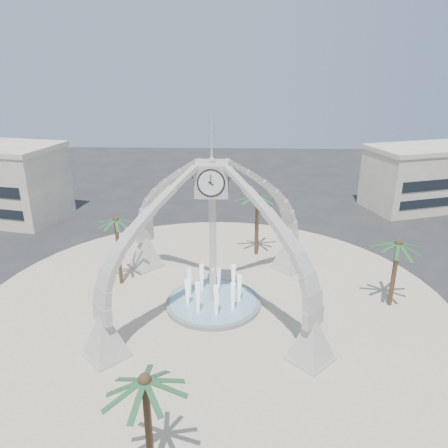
{
  "coord_description": "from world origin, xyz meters",
  "views": [
    {
      "loc": [
        1.94,
        -32.13,
        19.53
      ],
      "look_at": [
        0.85,
        2.0,
        6.62
      ],
      "focal_mm": 35.0,
      "sensor_mm": 36.0,
      "label": 1
    }
  ],
  "objects_px": {
    "palm_east": "(399,244)",
    "palm_south": "(145,382)",
    "clock_tower": "(213,234)",
    "palm_north": "(258,196)",
    "palm_west": "(116,220)",
    "fountain": "(213,302)"
  },
  "relations": [
    {
      "from": "clock_tower",
      "to": "palm_north",
      "type": "relative_size",
      "value": 2.42
    },
    {
      "from": "fountain",
      "to": "palm_west",
      "type": "xyz_separation_m",
      "value": [
        -8.74,
        3.54,
        5.97
      ]
    },
    {
      "from": "clock_tower",
      "to": "palm_south",
      "type": "relative_size",
      "value": 2.69
    },
    {
      "from": "clock_tower",
      "to": "palm_east",
      "type": "distance_m",
      "value": 14.96
    },
    {
      "from": "clock_tower",
      "to": "palm_west",
      "type": "xyz_separation_m",
      "value": [
        -8.74,
        3.54,
        -0.24
      ]
    },
    {
      "from": "palm_east",
      "to": "palm_north",
      "type": "relative_size",
      "value": 0.88
    },
    {
      "from": "palm_north",
      "to": "fountain",
      "type": "bearing_deg",
      "value": -111.04
    },
    {
      "from": "palm_east",
      "to": "palm_south",
      "type": "height_order",
      "value": "palm_south"
    },
    {
      "from": "palm_east",
      "to": "palm_west",
      "type": "height_order",
      "value": "palm_west"
    },
    {
      "from": "fountain",
      "to": "palm_north",
      "type": "bearing_deg",
      "value": 68.96
    },
    {
      "from": "fountain",
      "to": "palm_west",
      "type": "height_order",
      "value": "palm_west"
    },
    {
      "from": "fountain",
      "to": "palm_south",
      "type": "bearing_deg",
      "value": -97.6
    },
    {
      "from": "palm_north",
      "to": "palm_south",
      "type": "xyz_separation_m",
      "value": [
        -6.18,
        -26.69,
        -0.7
      ]
    },
    {
      "from": "palm_west",
      "to": "palm_east",
      "type": "bearing_deg",
      "value": -7.39
    },
    {
      "from": "palm_east",
      "to": "palm_west",
      "type": "distance_m",
      "value": 23.88
    },
    {
      "from": "palm_east",
      "to": "palm_north",
      "type": "height_order",
      "value": "palm_north"
    },
    {
      "from": "palm_north",
      "to": "clock_tower",
      "type": "bearing_deg",
      "value": -111.04
    },
    {
      "from": "palm_east",
      "to": "palm_south",
      "type": "bearing_deg",
      "value": -135.6
    },
    {
      "from": "palm_west",
      "to": "clock_tower",
      "type": "bearing_deg",
      "value": -22.04
    },
    {
      "from": "fountain",
      "to": "palm_east",
      "type": "xyz_separation_m",
      "value": [
        14.93,
        0.47,
        5.38
      ]
    },
    {
      "from": "palm_south",
      "to": "palm_west",
      "type": "bearing_deg",
      "value": 108.35
    },
    {
      "from": "fountain",
      "to": "palm_east",
      "type": "distance_m",
      "value": 15.88
    }
  ]
}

